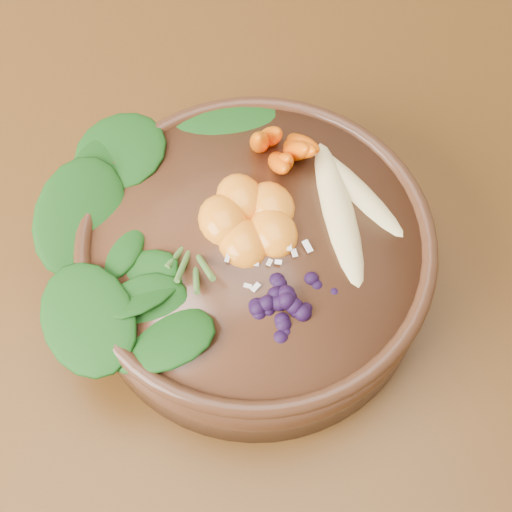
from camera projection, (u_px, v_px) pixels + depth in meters
ground at (205, 390)px, 1.42m from camera, size 4.00×4.00×0.00m
dining_table at (169, 224)px, 0.84m from camera, size 1.60×0.90×0.75m
stoneware_bowl at (256, 261)px, 0.66m from camera, size 0.33×0.33×0.09m
kale_heap at (176, 183)px, 0.62m from camera, size 0.21×0.19×0.05m
carrot_cluster at (279, 116)px, 0.63m from camera, size 0.07×0.07×0.09m
banana_halves at (350, 192)px, 0.63m from camera, size 0.09×0.18×0.03m
mandarin_cluster at (250, 210)px, 0.62m from camera, size 0.09×0.10×0.04m
blueberry_pile at (290, 290)px, 0.58m from camera, size 0.15×0.11×0.04m
coconut_flakes at (268, 256)px, 0.61m from camera, size 0.10×0.08×0.01m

